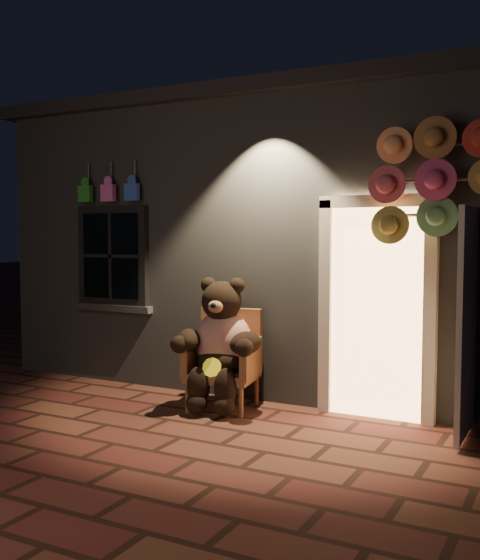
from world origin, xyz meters
The scene contains 5 objects.
ground centered at (0.00, 0.00, 0.00)m, with size 60.00×60.00×0.00m, color #572F21.
shop_building centered at (0.00, 3.99, 1.74)m, with size 7.30×5.95×3.51m.
wicker_armchair centered at (-0.16, 1.11, 0.51)m, with size 0.79×0.74×1.02m.
teddy_bear centered at (-0.15, 0.98, 0.69)m, with size 0.96×0.82×1.34m.
hat_rack centered at (2.07, 1.28, 2.34)m, with size 1.61×0.22×2.85m.
Camera 1 is at (3.14, -4.81, 1.81)m, focal length 42.00 mm.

